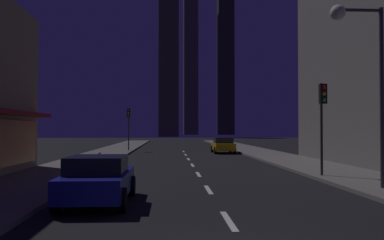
# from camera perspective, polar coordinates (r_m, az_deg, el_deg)

# --- Properties ---
(ground_plane) EXTENTS (78.00, 136.00, 0.10)m
(ground_plane) POSITION_cam_1_polar(r_m,az_deg,el_deg) (39.03, -1.05, -4.63)
(ground_plane) COLOR black
(sidewalk_right) EXTENTS (4.00, 76.00, 0.15)m
(sidewalk_right) POSITION_cam_1_polar(r_m,az_deg,el_deg) (39.90, 9.08, -4.37)
(sidewalk_right) COLOR #605E59
(sidewalk_right) RESTS_ON ground
(sidewalk_left) EXTENTS (4.00, 76.00, 0.15)m
(sidewalk_left) POSITION_cam_1_polar(r_m,az_deg,el_deg) (39.39, -11.31, -4.40)
(sidewalk_left) COLOR #605E59
(sidewalk_left) RESTS_ON ground
(lane_marking_center) EXTENTS (0.16, 38.60, 0.01)m
(lane_marking_center) POSITION_cam_1_polar(r_m,az_deg,el_deg) (23.29, 0.43, -6.79)
(lane_marking_center) COLOR silver
(lane_marking_center) RESTS_ON ground
(skyscraper_distant_tall) EXTENTS (5.86, 5.01, 45.22)m
(skyscraper_distant_tall) POSITION_cam_1_polar(r_m,az_deg,el_deg) (123.41, -3.22, 8.25)
(skyscraper_distant_tall) COLOR #4B4738
(skyscraper_distant_tall) RESTS_ON ground
(skyscraper_distant_mid) EXTENTS (5.60, 8.07, 60.84)m
(skyscraper_distant_mid) POSITION_cam_1_polar(r_m,az_deg,el_deg) (168.56, -0.19, 8.37)
(skyscraper_distant_mid) COLOR brown
(skyscraper_distant_mid) RESTS_ON ground
(skyscraper_distant_short) EXTENTS (6.13, 6.74, 65.51)m
(skyscraper_distant_short) POSITION_cam_1_polar(r_m,az_deg,el_deg) (165.76, 4.63, 9.36)
(skyscraper_distant_short) COLOR #323026
(skyscraper_distant_short) RESTS_ON ground
(car_parked_near) EXTENTS (1.98, 4.24, 1.45)m
(car_parked_near) POSITION_cam_1_polar(r_m,az_deg,el_deg) (12.93, -12.80, -7.95)
(car_parked_near) COLOR navy
(car_parked_near) RESTS_ON ground
(car_parked_far) EXTENTS (1.98, 4.24, 1.45)m
(car_parked_far) POSITION_cam_1_polar(r_m,az_deg,el_deg) (38.88, 4.29, -3.48)
(car_parked_far) COLOR gold
(car_parked_far) RESTS_ON ground
(fire_hydrant_far_left) EXTENTS (0.42, 0.30, 0.65)m
(fire_hydrant_far_left) POSITION_cam_1_polar(r_m,az_deg,el_deg) (27.20, -12.63, -5.02)
(fire_hydrant_far_left) COLOR #B2B2B2
(fire_hydrant_far_left) RESTS_ON sidewalk_left
(traffic_light_near_right) EXTENTS (0.32, 0.48, 4.20)m
(traffic_light_near_right) POSITION_cam_1_polar(r_m,az_deg,el_deg) (19.72, 17.50, 1.53)
(traffic_light_near_right) COLOR #2D2D2D
(traffic_light_near_right) RESTS_ON sidewalk_right
(traffic_light_far_left) EXTENTS (0.32, 0.48, 4.20)m
(traffic_light_far_left) POSITION_cam_1_polar(r_m,az_deg,el_deg) (41.97, -8.72, 0.05)
(traffic_light_far_left) COLOR #2D2D2D
(traffic_light_far_left) RESTS_ON sidewalk_left
(street_lamp_right) EXTENTS (1.96, 0.56, 6.58)m
(street_lamp_right) POSITION_cam_1_polar(r_m,az_deg,el_deg) (16.27, 22.02, 8.79)
(street_lamp_right) COLOR #38383D
(street_lamp_right) RESTS_ON sidewalk_right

